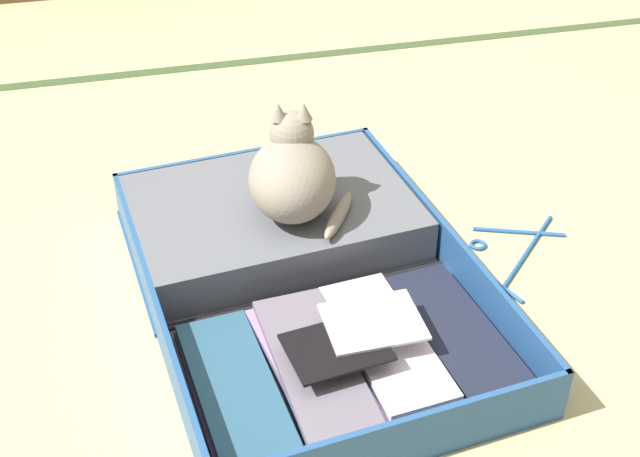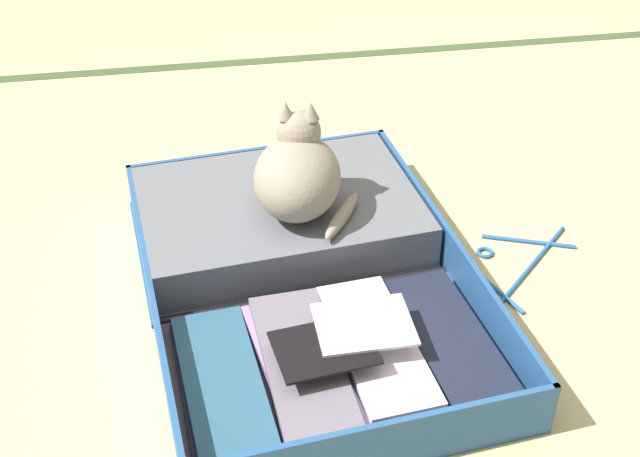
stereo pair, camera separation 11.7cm
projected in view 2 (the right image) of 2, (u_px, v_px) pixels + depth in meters
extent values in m
plane|color=tan|center=(302.00, 340.00, 1.78)|extent=(10.00, 10.00, 0.00)
cube|color=#394E2D|center=(242.00, 62.00, 2.90)|extent=(4.80, 0.05, 0.00)
cube|color=#244F85|center=(339.00, 375.00, 1.69)|extent=(0.73, 0.56, 0.01)
cube|color=#244F85|center=(378.00, 448.00, 1.47)|extent=(0.68, 0.08, 0.12)
cube|color=#244F85|center=(168.00, 389.00, 1.59)|extent=(0.06, 0.49, 0.12)
cube|color=#244F85|center=(495.00, 324.00, 1.73)|extent=(0.06, 0.49, 0.12)
cube|color=#514A52|center=(339.00, 372.00, 1.69)|extent=(0.70, 0.53, 0.01)
cube|color=#244F85|center=(282.00, 236.00, 2.07)|extent=(0.73, 0.56, 0.01)
cube|color=#244F85|center=(260.00, 168.00, 2.23)|extent=(0.68, 0.08, 0.12)
cube|color=#244F85|center=(141.00, 240.00, 1.97)|extent=(0.06, 0.49, 0.12)
cube|color=#244F85|center=(411.00, 197.00, 2.11)|extent=(0.06, 0.49, 0.12)
cube|color=#514A52|center=(281.00, 233.00, 2.07)|extent=(0.70, 0.53, 0.01)
cylinder|color=black|center=(307.00, 295.00, 1.88)|extent=(0.66, 0.09, 0.02)
cube|color=black|center=(220.00, 389.00, 1.63)|extent=(0.18, 0.41, 0.02)
cube|color=#29516B|center=(223.00, 384.00, 1.62)|extent=(0.19, 0.43, 0.01)
cube|color=#35456A|center=(302.00, 371.00, 1.67)|extent=(0.19, 0.42, 0.02)
cube|color=gray|center=(303.00, 370.00, 1.65)|extent=(0.21, 0.44, 0.02)
cube|color=slate|center=(303.00, 363.00, 1.64)|extent=(0.17, 0.42, 0.02)
cube|color=#39536E|center=(380.00, 362.00, 1.69)|extent=(0.18, 0.41, 0.02)
cube|color=navy|center=(376.00, 354.00, 1.68)|extent=(0.18, 0.36, 0.02)
cube|color=silver|center=(377.00, 344.00, 1.69)|extent=(0.19, 0.40, 0.02)
cube|color=silver|center=(449.00, 346.00, 1.73)|extent=(0.18, 0.42, 0.02)
cube|color=#1A1F30|center=(450.00, 339.00, 1.71)|extent=(0.19, 0.41, 0.02)
cube|color=silver|center=(364.00, 324.00, 1.66)|extent=(0.19, 0.15, 0.01)
cube|color=black|center=(324.00, 348.00, 1.61)|extent=(0.21, 0.17, 0.01)
cube|color=#585C64|center=(281.00, 216.00, 2.04)|extent=(0.69, 0.52, 0.11)
torus|color=white|center=(321.00, 196.00, 2.01)|extent=(0.11, 0.11, 0.01)
cylinder|color=black|center=(190.00, 181.00, 2.18)|extent=(0.02, 0.02, 0.11)
cylinder|color=black|center=(329.00, 160.00, 2.26)|extent=(0.02, 0.02, 0.11)
cube|color=white|center=(353.00, 457.00, 1.48)|extent=(0.03, 0.01, 0.02)
cube|color=green|center=(474.00, 424.00, 1.52)|extent=(0.03, 0.00, 0.02)
ellipsoid|color=gray|center=(297.00, 178.00, 1.91)|extent=(0.25, 0.29, 0.17)
ellipsoid|color=gray|center=(300.00, 176.00, 1.99)|extent=(0.15, 0.12, 0.10)
sphere|color=gray|center=(299.00, 132.00, 1.91)|extent=(0.10, 0.10, 0.10)
cone|color=gray|center=(311.00, 111.00, 1.87)|extent=(0.04, 0.04, 0.04)
cone|color=gray|center=(286.00, 110.00, 1.87)|extent=(0.04, 0.04, 0.04)
sphere|color=gold|center=(308.00, 121.00, 1.94)|extent=(0.02, 0.02, 0.02)
sphere|color=gold|center=(292.00, 121.00, 1.94)|extent=(0.02, 0.02, 0.02)
ellipsoid|color=gray|center=(342.00, 216.00, 1.91)|extent=(0.13, 0.18, 0.03)
cylinder|color=#235997|center=(528.00, 270.00, 1.97)|extent=(0.30, 0.29, 0.01)
cylinder|color=#235997|center=(491.00, 285.00, 1.92)|extent=(0.09, 0.21, 0.01)
cylinder|color=#235997|center=(528.00, 241.00, 2.06)|extent=(0.21, 0.09, 0.01)
torus|color=#235997|center=(485.00, 253.00, 2.02)|extent=(0.06, 0.06, 0.01)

